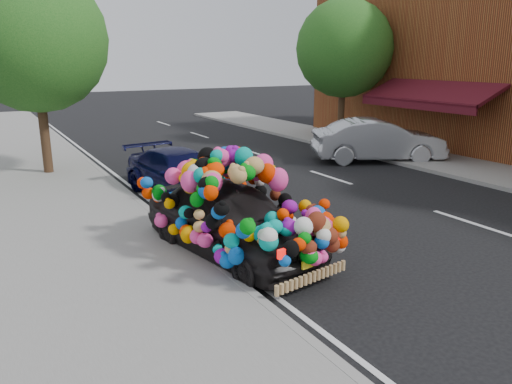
% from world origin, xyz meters
% --- Properties ---
extents(ground, '(100.00, 100.00, 0.00)m').
position_xyz_m(ground, '(0.00, 0.00, 0.00)').
color(ground, black).
rests_on(ground, ground).
extents(sidewalk, '(4.00, 60.00, 0.12)m').
position_xyz_m(sidewalk, '(-4.30, 0.00, 0.06)').
color(sidewalk, gray).
rests_on(sidewalk, ground).
extents(kerb, '(0.15, 60.00, 0.13)m').
position_xyz_m(kerb, '(-2.35, 0.00, 0.07)').
color(kerb, gray).
rests_on(kerb, ground).
extents(footpath_far, '(3.00, 40.00, 0.12)m').
position_xyz_m(footpath_far, '(8.20, 3.00, 0.06)').
color(footpath_far, gray).
rests_on(footpath_far, ground).
extents(lane_markings, '(6.00, 50.00, 0.01)m').
position_xyz_m(lane_markings, '(3.60, 0.00, 0.01)').
color(lane_markings, silver).
rests_on(lane_markings, ground).
extents(tree_near_sidewalk, '(4.20, 4.20, 6.13)m').
position_xyz_m(tree_near_sidewalk, '(-3.80, 9.50, 4.02)').
color(tree_near_sidewalk, '#332114').
rests_on(tree_near_sidewalk, ground).
extents(tree_far_b, '(4.00, 4.00, 5.90)m').
position_xyz_m(tree_far_b, '(8.00, 10.00, 3.89)').
color(tree_far_b, '#332114').
rests_on(tree_far_b, ground).
extents(plush_art_car, '(2.64, 4.45, 2.00)m').
position_xyz_m(plush_art_car, '(-1.80, 1.00, 1.02)').
color(plush_art_car, black).
rests_on(plush_art_car, ground).
extents(navy_sedan, '(2.25, 4.37, 1.21)m').
position_xyz_m(navy_sedan, '(-1.13, 5.14, 0.61)').
color(navy_sedan, black).
rests_on(navy_sedan, ground).
extents(silver_hatchback, '(4.72, 3.39, 1.48)m').
position_xyz_m(silver_hatchback, '(6.56, 6.17, 0.74)').
color(silver_hatchback, '#ADAFB4').
rests_on(silver_hatchback, ground).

